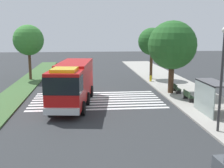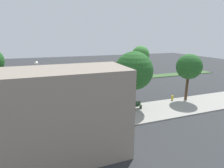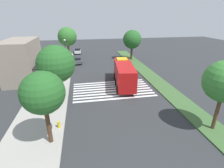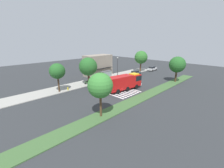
{
  "view_description": "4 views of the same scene",
  "coord_description": "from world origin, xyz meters",
  "px_view_note": "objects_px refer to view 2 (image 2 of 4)",
  "views": [
    {
      "loc": [
        27.21,
        -1.03,
        6.37
      ],
      "look_at": [
        0.37,
        1.6,
        1.22
      ],
      "focal_mm": 44.57,
      "sensor_mm": 36.0,
      "label": 1
    },
    {
      "loc": [
        10.21,
        27.59,
        9.11
      ],
      "look_at": [
        0.23,
        0.18,
        1.45
      ],
      "focal_mm": 28.94,
      "sensor_mm": 36.0,
      "label": 2
    },
    {
      "loc": [
        -21.52,
        4.44,
        10.83
      ],
      "look_at": [
        0.24,
        0.4,
        1.64
      ],
      "focal_mm": 26.95,
      "sensor_mm": 36.0,
      "label": 3
    },
    {
      "loc": [
        -23.81,
        -24.62,
        11.85
      ],
      "look_at": [
        1.82,
        0.53,
        1.27
      ],
      "focal_mm": 24.17,
      "sensor_mm": 36.0,
      "label": 4
    }
  ],
  "objects_px": {
    "fire_truck": "(89,79)",
    "fire_hydrant": "(172,98)",
    "bus_stop_shelter": "(77,103)",
    "sidewalk_tree_west": "(134,71)",
    "street_lamp": "(39,86)",
    "bench_west_of_shelter": "(136,105)",
    "sidewalk_tree_far_west": "(189,67)",
    "median_tree_far_west": "(141,55)",
    "bench_near_shelter": "(110,109)"
  },
  "relations": [
    {
      "from": "street_lamp",
      "to": "fire_hydrant",
      "type": "height_order",
      "value": "street_lamp"
    },
    {
      "from": "fire_truck",
      "to": "bench_west_of_shelter",
      "type": "bearing_deg",
      "value": 116.91
    },
    {
      "from": "bus_stop_shelter",
      "to": "median_tree_far_west",
      "type": "bearing_deg",
      "value": -135.92
    },
    {
      "from": "bus_stop_shelter",
      "to": "fire_hydrant",
      "type": "distance_m",
      "value": 14.13
    },
    {
      "from": "bench_west_of_shelter",
      "to": "sidewalk_tree_far_west",
      "type": "height_order",
      "value": "sidewalk_tree_far_west"
    },
    {
      "from": "fire_truck",
      "to": "bench_near_shelter",
      "type": "distance_m",
      "value": 10.53
    },
    {
      "from": "sidewalk_tree_far_west",
      "to": "median_tree_far_west",
      "type": "height_order",
      "value": "median_tree_far_west"
    },
    {
      "from": "sidewalk_tree_west",
      "to": "fire_hydrant",
      "type": "height_order",
      "value": "sidewalk_tree_west"
    },
    {
      "from": "bench_near_shelter",
      "to": "fire_hydrant",
      "type": "bearing_deg",
      "value": -173.79
    },
    {
      "from": "bench_west_of_shelter",
      "to": "fire_hydrant",
      "type": "xyz_separation_m",
      "value": [
        -6.57,
        -1.09,
        -0.1
      ]
    },
    {
      "from": "bus_stop_shelter",
      "to": "fire_truck",
      "type": "bearing_deg",
      "value": -109.73
    },
    {
      "from": "fire_truck",
      "to": "sidewalk_tree_west",
      "type": "distance_m",
      "value": 10.87
    },
    {
      "from": "fire_truck",
      "to": "fire_hydrant",
      "type": "relative_size",
      "value": 14.13
    },
    {
      "from": "fire_truck",
      "to": "fire_hydrant",
      "type": "height_order",
      "value": "fire_truck"
    },
    {
      "from": "fire_truck",
      "to": "fire_hydrant",
      "type": "distance_m",
      "value": 13.97
    },
    {
      "from": "fire_hydrant",
      "to": "bench_near_shelter",
      "type": "bearing_deg",
      "value": 6.21
    },
    {
      "from": "bus_stop_shelter",
      "to": "sidewalk_tree_west",
      "type": "height_order",
      "value": "sidewalk_tree_west"
    },
    {
      "from": "street_lamp",
      "to": "median_tree_far_west",
      "type": "distance_m",
      "value": 25.92
    },
    {
      "from": "fire_truck",
      "to": "median_tree_far_west",
      "type": "xyz_separation_m",
      "value": [
        -13.23,
        -6.0,
        3.14
      ]
    },
    {
      "from": "street_lamp",
      "to": "sidewalk_tree_west",
      "type": "distance_m",
      "value": 11.21
    },
    {
      "from": "sidewalk_tree_far_west",
      "to": "fire_truck",
      "type": "bearing_deg",
      "value": -38.75
    },
    {
      "from": "bus_stop_shelter",
      "to": "fire_hydrant",
      "type": "height_order",
      "value": "bus_stop_shelter"
    },
    {
      "from": "street_lamp",
      "to": "fire_hydrant",
      "type": "xyz_separation_m",
      "value": [
        -17.82,
        -0.1,
        -3.45
      ]
    },
    {
      "from": "bus_stop_shelter",
      "to": "street_lamp",
      "type": "relative_size",
      "value": 0.54
    },
    {
      "from": "bench_near_shelter",
      "to": "bench_west_of_shelter",
      "type": "xyz_separation_m",
      "value": [
        -3.45,
        0.0,
        0.0
      ]
    },
    {
      "from": "fire_truck",
      "to": "bench_near_shelter",
      "type": "xyz_separation_m",
      "value": [
        -0.25,
        10.43,
        -1.48
      ]
    },
    {
      "from": "fire_truck",
      "to": "bench_near_shelter",
      "type": "height_order",
      "value": "fire_truck"
    },
    {
      "from": "street_lamp",
      "to": "bench_west_of_shelter",
      "type": "bearing_deg",
      "value": 174.97
    },
    {
      "from": "median_tree_far_west",
      "to": "bus_stop_shelter",
      "type": "bearing_deg",
      "value": 44.08
    },
    {
      "from": "fire_truck",
      "to": "median_tree_far_west",
      "type": "relative_size",
      "value": 1.4
    },
    {
      "from": "bench_west_of_shelter",
      "to": "street_lamp",
      "type": "bearing_deg",
      "value": -5.03
    },
    {
      "from": "bench_west_of_shelter",
      "to": "street_lamp",
      "type": "relative_size",
      "value": 0.25
    },
    {
      "from": "bus_stop_shelter",
      "to": "median_tree_far_west",
      "type": "height_order",
      "value": "median_tree_far_west"
    },
    {
      "from": "fire_truck",
      "to": "bus_stop_shelter",
      "type": "bearing_deg",
      "value": 77.61
    },
    {
      "from": "sidewalk_tree_far_west",
      "to": "fire_hydrant",
      "type": "relative_size",
      "value": 9.53
    },
    {
      "from": "bus_stop_shelter",
      "to": "bench_west_of_shelter",
      "type": "bearing_deg",
      "value": -179.85
    },
    {
      "from": "bench_near_shelter",
      "to": "street_lamp",
      "type": "bearing_deg",
      "value": -7.23
    },
    {
      "from": "bus_stop_shelter",
      "to": "bench_west_of_shelter",
      "type": "relative_size",
      "value": 2.19
    },
    {
      "from": "fire_truck",
      "to": "fire_hydrant",
      "type": "xyz_separation_m",
      "value": [
        -10.27,
        9.34,
        -1.58
      ]
    },
    {
      "from": "fire_truck",
      "to": "bench_west_of_shelter",
      "type": "height_order",
      "value": "fire_truck"
    },
    {
      "from": "fire_truck",
      "to": "sidewalk_tree_west",
      "type": "xyz_separation_m",
      "value": [
        -3.6,
        9.84,
        2.89
      ]
    },
    {
      "from": "bus_stop_shelter",
      "to": "sidewalk_tree_far_west",
      "type": "xyz_separation_m",
      "value": [
        -16.0,
        -0.61,
        3.12
      ]
    },
    {
      "from": "bus_stop_shelter",
      "to": "bench_west_of_shelter",
      "type": "distance_m",
      "value": 7.56
    },
    {
      "from": "bench_near_shelter",
      "to": "median_tree_far_west",
      "type": "distance_m",
      "value": 21.44
    },
    {
      "from": "median_tree_far_west",
      "to": "fire_hydrant",
      "type": "bearing_deg",
      "value": 79.07
    },
    {
      "from": "fire_truck",
      "to": "sidewalk_tree_west",
      "type": "relative_size",
      "value": 1.36
    },
    {
      "from": "fire_truck",
      "to": "bus_stop_shelter",
      "type": "distance_m",
      "value": 11.1
    },
    {
      "from": "bench_west_of_shelter",
      "to": "sidewalk_tree_far_west",
      "type": "xyz_separation_m",
      "value": [
        -8.55,
        -0.59,
        4.41
      ]
    },
    {
      "from": "bench_near_shelter",
      "to": "sidewalk_tree_far_west",
      "type": "height_order",
      "value": "sidewalk_tree_far_west"
    },
    {
      "from": "median_tree_far_west",
      "to": "fire_truck",
      "type": "bearing_deg",
      "value": 24.39
    }
  ]
}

